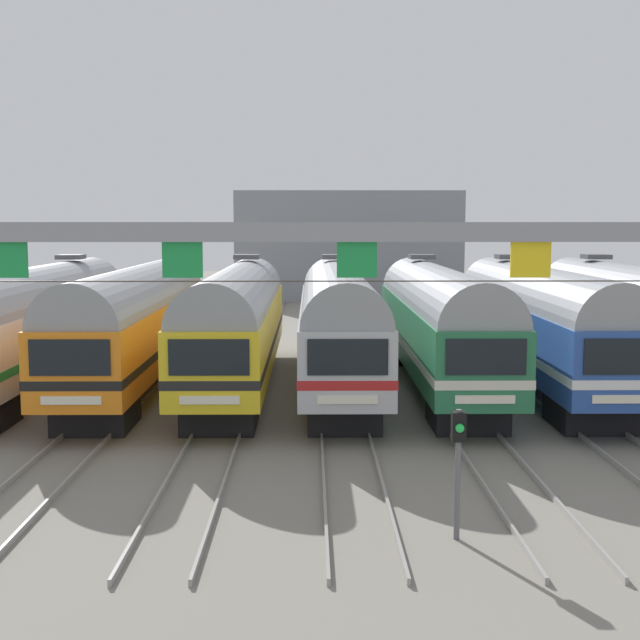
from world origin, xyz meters
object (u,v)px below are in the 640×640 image
(commuter_train_green, at_px, (438,320))
(yard_signal_mast, at_px, (458,449))
(commuter_train_yellow, at_px, (237,320))
(commuter_train_maroon, at_px, (638,320))
(commuter_train_orange, at_px, (136,321))
(commuter_train_blue, at_px, (538,320))
(catenary_gantry, at_px, (357,270))
(commuter_train_white, at_px, (35,321))
(commuter_train_stainless, at_px, (338,320))

(commuter_train_green, bearing_deg, yard_signal_mast, -97.06)
(commuter_train_yellow, relative_size, commuter_train_maroon, 1.00)
(commuter_train_orange, distance_m, commuter_train_blue, 15.61)
(catenary_gantry, bearing_deg, commuter_train_yellow, 106.13)
(commuter_train_blue, relative_size, catenary_gantry, 0.63)
(commuter_train_green, xyz_separation_m, commuter_train_maroon, (7.81, 0.00, 0.00))
(catenary_gantry, bearing_deg, yard_signal_mast, -49.21)
(commuter_train_orange, bearing_deg, commuter_train_white, 179.94)
(commuter_train_maroon, relative_size, catenary_gantry, 0.63)
(commuter_train_blue, height_order, commuter_train_maroon, same)
(commuter_train_white, xyz_separation_m, catenary_gantry, (11.71, -13.50, 2.72))
(commuter_train_green, height_order, yard_signal_mast, commuter_train_green)
(yard_signal_mast, bearing_deg, commuter_train_blue, 69.62)
(commuter_train_orange, distance_m, yard_signal_mast, 18.55)
(commuter_train_maroon, xyz_separation_m, yard_signal_mast, (-9.76, -15.76, -0.79))
(commuter_train_blue, distance_m, catenary_gantry, 15.83)
(commuter_train_orange, xyz_separation_m, commuter_train_yellow, (3.90, 0.00, 0.00))
(catenary_gantry, bearing_deg, commuter_train_orange, 120.05)
(commuter_train_yellow, bearing_deg, yard_signal_mast, -69.62)
(commuter_train_orange, height_order, yard_signal_mast, commuter_train_orange)
(commuter_train_yellow, relative_size, yard_signal_mast, 6.66)
(commuter_train_orange, relative_size, commuter_train_blue, 1.00)
(commuter_train_maroon, bearing_deg, commuter_train_yellow, 180.00)
(commuter_train_white, bearing_deg, yard_signal_mast, -49.08)
(commuter_train_yellow, height_order, catenary_gantry, catenary_gantry)
(commuter_train_maroon, xyz_separation_m, catenary_gantry, (-11.71, -13.50, 2.72))
(commuter_train_yellow, bearing_deg, commuter_train_blue, 0.00)
(commuter_train_stainless, relative_size, commuter_train_maroon, 1.00)
(commuter_train_white, bearing_deg, catenary_gantry, -49.06)
(commuter_train_maroon, bearing_deg, commuter_train_green, 180.00)
(commuter_train_maroon, distance_m, catenary_gantry, 18.08)
(commuter_train_maroon, relative_size, yard_signal_mast, 6.66)
(commuter_train_maroon, bearing_deg, yard_signal_mast, -121.76)
(commuter_train_blue, distance_m, commuter_train_maroon, 3.90)
(commuter_train_white, height_order, yard_signal_mast, commuter_train_white)
(commuter_train_yellow, xyz_separation_m, catenary_gantry, (3.90, -13.50, 2.72))
(commuter_train_stainless, xyz_separation_m, catenary_gantry, (0.00, -13.50, 2.72))
(commuter_train_orange, relative_size, commuter_train_maroon, 1.00)
(commuter_train_yellow, xyz_separation_m, commuter_train_maroon, (15.61, 0.00, 0.00))
(commuter_train_orange, height_order, commuter_train_maroon, commuter_train_maroon)
(commuter_train_orange, bearing_deg, commuter_train_maroon, 0.01)
(commuter_train_orange, xyz_separation_m, commuter_train_green, (11.71, 0.00, 0.00))
(commuter_train_yellow, relative_size, commuter_train_green, 1.00)
(commuter_train_maroon, bearing_deg, commuter_train_white, 180.00)
(commuter_train_white, xyz_separation_m, commuter_train_green, (15.61, 0.00, 0.00))
(commuter_train_orange, distance_m, commuter_train_green, 11.71)
(commuter_train_stainless, distance_m, yard_signal_mast, 15.90)
(commuter_train_blue, height_order, yard_signal_mast, commuter_train_blue)
(commuter_train_white, distance_m, commuter_train_stainless, 11.71)
(commuter_train_white, relative_size, catenary_gantry, 0.63)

